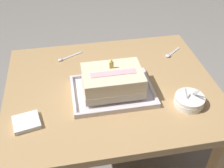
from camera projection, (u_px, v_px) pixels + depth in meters
The scene contains 7 objects.
dining_table at pixel (112, 102), 1.34m from camera, with size 0.97×0.79×0.68m.
foil_tray at pixel (112, 92), 1.23m from camera, with size 0.36×0.26×0.02m.
birthday_cake at pixel (112, 80), 1.18m from camera, with size 0.26×0.18×0.14m.
bowl_stack at pixel (189, 100), 1.16m from camera, with size 0.13×0.13×0.09m.
serving_spoon_near_tray at pixel (65, 58), 1.44m from camera, with size 0.14×0.08×0.01m.
serving_spoon_by_bowls at pixel (169, 55), 1.46m from camera, with size 0.11×0.10×0.01m.
napkin_pile at pixel (26, 122), 1.08m from camera, with size 0.12×0.11×0.02m.
Camera 1 is at (-0.18, -0.97, 1.49)m, focal length 44.14 mm.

